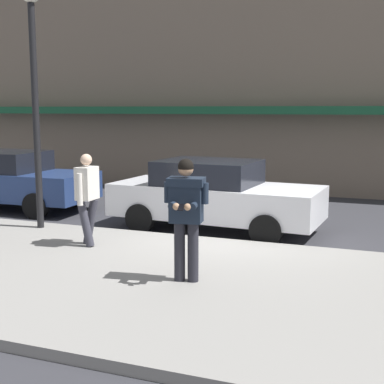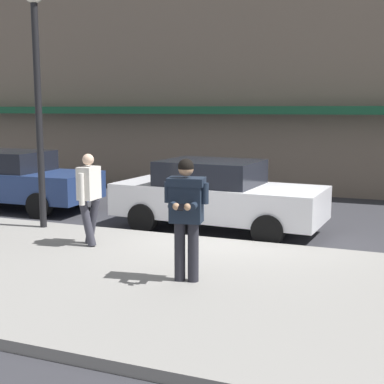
# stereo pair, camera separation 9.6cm
# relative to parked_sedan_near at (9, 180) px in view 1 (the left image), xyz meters

# --- Properties ---
(ground_plane) EXTENTS (80.00, 80.00, 0.00)m
(ground_plane) POSITION_rel_parked_sedan_near_xyz_m (6.54, -1.44, -0.79)
(ground_plane) COLOR #333338
(sidewalk) EXTENTS (32.00, 5.30, 0.14)m
(sidewalk) POSITION_rel_parked_sedan_near_xyz_m (7.54, -4.29, -0.72)
(sidewalk) COLOR gray
(sidewalk) RESTS_ON ground
(curb_paint_line) EXTENTS (28.00, 0.12, 0.01)m
(curb_paint_line) POSITION_rel_parked_sedan_near_xyz_m (7.54, -1.39, -0.79)
(curb_paint_line) COLOR silver
(curb_paint_line) RESTS_ON ground
(storefront_facade) EXTENTS (28.00, 4.70, 10.40)m
(storefront_facade) POSITION_rel_parked_sedan_near_xyz_m (7.54, 7.05, 4.40)
(storefront_facade) COLOR #756656
(storefront_facade) RESTS_ON ground
(parked_sedan_near) EXTENTS (4.54, 2.01, 1.54)m
(parked_sedan_near) POSITION_rel_parked_sedan_near_xyz_m (0.00, 0.00, 0.00)
(parked_sedan_near) COLOR navy
(parked_sedan_near) RESTS_ON ground
(parked_sedan_mid) EXTENTS (4.61, 2.16, 1.54)m
(parked_sedan_mid) POSITION_rel_parked_sedan_near_xyz_m (5.89, -0.50, 0.00)
(parked_sedan_mid) COLOR silver
(parked_sedan_mid) RESTS_ON ground
(man_texting_on_phone) EXTENTS (0.64, 0.62, 1.81)m
(man_texting_on_phone) POSITION_rel_parked_sedan_near_xyz_m (6.74, -4.34, 0.46)
(man_texting_on_phone) COLOR #23232B
(man_texting_on_phone) RESTS_ON sidewalk
(pedestrian_in_light_coat) EXTENTS (0.33, 0.60, 1.70)m
(pedestrian_in_light_coat) POSITION_rel_parked_sedan_near_xyz_m (4.28, -3.03, 0.32)
(pedestrian_in_light_coat) COLOR #33333D
(pedestrian_in_light_coat) RESTS_ON sidewalk
(street_lamp_post) EXTENTS (0.36, 0.36, 4.88)m
(street_lamp_post) POSITION_rel_parked_sedan_near_xyz_m (2.53, -2.09, 2.35)
(street_lamp_post) COLOR black
(street_lamp_post) RESTS_ON sidewalk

